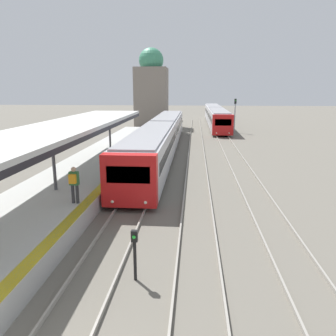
{
  "coord_description": "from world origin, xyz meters",
  "views": [
    {
      "loc": [
        3.07,
        -4.09,
        5.8
      ],
      "look_at": [
        1.63,
        13.49,
        1.56
      ],
      "focal_mm": 35.0,
      "sensor_mm": 36.0,
      "label": 1
    }
  ],
  "objects_px": {
    "signal_post_near": "(135,249)",
    "train_far": "(216,115)",
    "signal_mast_far": "(235,111)",
    "train_near": "(162,135)",
    "person_on_platform": "(74,182)"
  },
  "relations": [
    {
      "from": "signal_post_near",
      "to": "train_far",
      "type": "bearing_deg",
      "value": 83.66
    },
    {
      "from": "train_far",
      "to": "signal_mast_far",
      "type": "distance_m",
      "value": 10.67
    },
    {
      "from": "train_near",
      "to": "signal_post_near",
      "type": "height_order",
      "value": "train_near"
    },
    {
      "from": "person_on_platform",
      "to": "signal_post_near",
      "type": "height_order",
      "value": "person_on_platform"
    },
    {
      "from": "train_near",
      "to": "signal_mast_far",
      "type": "relative_size",
      "value": 6.78
    },
    {
      "from": "signal_post_near",
      "to": "signal_mast_far",
      "type": "relative_size",
      "value": 0.36
    },
    {
      "from": "person_on_platform",
      "to": "signal_post_near",
      "type": "relative_size",
      "value": 1.0
    },
    {
      "from": "person_on_platform",
      "to": "train_far",
      "type": "xyz_separation_m",
      "value": [
        8.71,
        42.67,
        -0.22
      ]
    },
    {
      "from": "person_on_platform",
      "to": "signal_mast_far",
      "type": "bearing_deg",
      "value": 71.68
    },
    {
      "from": "train_far",
      "to": "signal_mast_far",
      "type": "xyz_separation_m",
      "value": [
        1.97,
        -10.4,
        1.29
      ]
    },
    {
      "from": "person_on_platform",
      "to": "train_far",
      "type": "height_order",
      "value": "train_far"
    },
    {
      "from": "train_far",
      "to": "signal_mast_far",
      "type": "bearing_deg",
      "value": -79.3
    },
    {
      "from": "train_near",
      "to": "signal_post_near",
      "type": "bearing_deg",
      "value": -86.46
    },
    {
      "from": "train_near",
      "to": "signal_post_near",
      "type": "relative_size",
      "value": 18.71
    },
    {
      "from": "signal_post_near",
      "to": "signal_mast_far",
      "type": "height_order",
      "value": "signal_mast_far"
    }
  ]
}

